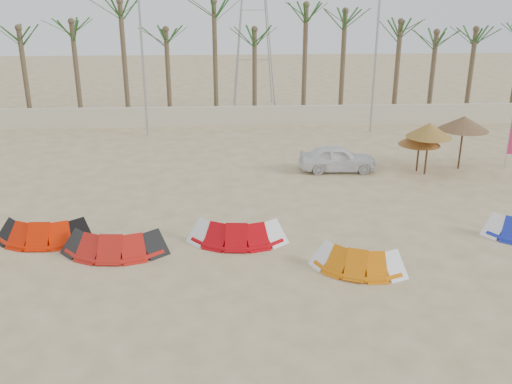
{
  "coord_description": "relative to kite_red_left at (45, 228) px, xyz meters",
  "views": [
    {
      "loc": [
        -1.1,
        -14.74,
        9.06
      ],
      "look_at": [
        0.0,
        6.0,
        1.3
      ],
      "focal_mm": 40.0,
      "sensor_mm": 36.0,
      "label": 1
    }
  ],
  "objects": [
    {
      "name": "lamp_c",
      "position": [
        15.93,
        15.0,
        5.35
      ],
      "size": [
        1.25,
        0.14,
        11.0
      ],
      "color": "#A5A8AD",
      "rests_on": "ground"
    },
    {
      "name": "lamp_b",
      "position": [
        1.93,
        15.0,
        5.35
      ],
      "size": [
        1.25,
        0.14,
        11.0
      ],
      "color": "#A5A8AD",
      "rests_on": "ground"
    },
    {
      "name": "palm_line",
      "position": [
        8.56,
        18.5,
        6.03
      ],
      "size": [
        52.0,
        4.0,
        7.7
      ],
      "color": "brown",
      "rests_on": "ground"
    },
    {
      "name": "kite_red_left",
      "position": [
        0.0,
        0.0,
        0.0
      ],
      "size": [
        3.45,
        1.62,
        0.9
      ],
      "color": "red",
      "rests_on": "ground"
    },
    {
      "name": "kite_red_right",
      "position": [
        7.11,
        -0.44,
        0.0
      ],
      "size": [
        3.57,
        1.77,
        0.9
      ],
      "color": "#B7040B",
      "rests_on": "ground"
    },
    {
      "name": "pylon",
      "position": [
        8.89,
        23.0,
        -0.42
      ],
      "size": [
        3.0,
        3.0,
        14.0
      ],
      "primitive_type": null,
      "color": "#A5A8AD",
      "rests_on": "ground"
    },
    {
      "name": "kite_orange",
      "position": [
        11.03,
        -2.87,
        -0.0
      ],
      "size": [
        3.43,
        2.4,
        0.9
      ],
      "color": "orange",
      "rests_on": "ground"
    },
    {
      "name": "kite_red_mid",
      "position": [
        2.78,
        -1.14,
        0.0
      ],
      "size": [
        3.67,
        1.74,
        0.9
      ],
      "color": "#B51810",
      "rests_on": "ground"
    },
    {
      "name": "parasol_right",
      "position": [
        18.58,
        7.36,
        1.95
      ],
      "size": [
        2.47,
        2.47,
        2.72
      ],
      "color": "#4C331E",
      "rests_on": "ground"
    },
    {
      "name": "parasol_left",
      "position": [
        16.56,
        6.57,
        1.82
      ],
      "size": [
        2.22,
        2.22,
        2.59
      ],
      "color": "#4C331E",
      "rests_on": "ground"
    },
    {
      "name": "parasol_mid",
      "position": [
        16.32,
        7.08,
        1.29
      ],
      "size": [
        2.07,
        2.07,
        2.07
      ],
      "color": "#4C331E",
      "rests_on": "ground"
    },
    {
      "name": "ground",
      "position": [
        7.89,
        -5.0,
        -0.42
      ],
      "size": [
        120.0,
        120.0,
        0.0
      ],
      "primitive_type": "plane",
      "color": "beige",
      "rests_on": "ground"
    },
    {
      "name": "car",
      "position": [
        12.32,
        7.35,
        0.23
      ],
      "size": [
        3.88,
        1.68,
        1.3
      ],
      "primitive_type": "imported",
      "rotation": [
        0.0,
        0.0,
        1.53
      ],
      "color": "white",
      "rests_on": "ground"
    },
    {
      "name": "boundary_wall",
      "position": [
        7.89,
        17.0,
        0.23
      ],
      "size": [
        60.0,
        0.3,
        1.3
      ],
      "primitive_type": "cube",
      "color": "beige",
      "rests_on": "ground"
    },
    {
      "name": "flag_pink",
      "position": [
        21.02,
        7.09,
        1.24
      ],
      "size": [
        0.44,
        0.14,
        2.8
      ],
      "color": "#A5A8AD",
      "rests_on": "ground"
    }
  ]
}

